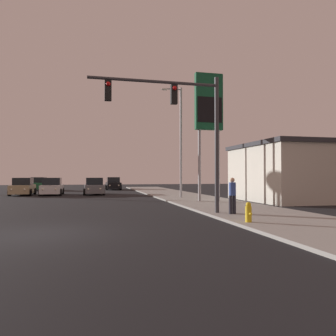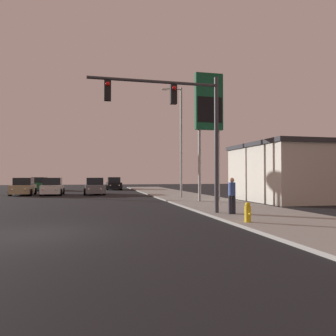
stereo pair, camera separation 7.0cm
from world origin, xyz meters
name	(u,v)px [view 1 (the left image)]	position (x,y,z in m)	size (l,w,h in m)	color
ground_plane	(36,234)	(0.00, 0.00, 0.00)	(120.00, 120.00, 0.00)	black
sidewalk_right	(208,202)	(9.50, 10.00, 0.06)	(5.00, 60.00, 0.12)	gray
building_gas_station	(310,172)	(18.00, 10.58, 2.16)	(10.30, 8.30, 4.30)	beige
car_black	(113,184)	(4.58, 33.34, 0.76)	(2.04, 4.33, 1.68)	black
car_grey	(94,187)	(1.99, 22.33, 0.76)	(2.04, 4.34, 1.68)	slate
car_green	(39,184)	(-4.92, 33.61, 0.76)	(2.04, 4.34, 1.68)	#195933
car_tan	(23,187)	(-4.76, 22.87, 0.76)	(2.04, 4.32, 1.68)	tan
car_white	(52,187)	(-2.02, 22.44, 0.76)	(2.04, 4.31, 1.68)	silver
traffic_light_mast	(183,116)	(5.88, 3.45, 4.66)	(6.16, 0.36, 6.50)	#38383D
street_lamp	(179,136)	(8.72, 14.54, 5.12)	(1.74, 0.24, 9.00)	#99999E
gas_station_sign	(209,109)	(9.79, 10.50, 6.62)	(2.00, 0.42, 9.00)	#99999E
fire_hydrant	(248,212)	(7.54, 0.17, 0.49)	(0.24, 0.34, 0.76)	gold
pedestrian_on_sidewalk	(232,194)	(8.06, 2.77, 1.03)	(0.34, 0.32, 1.67)	#23232D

